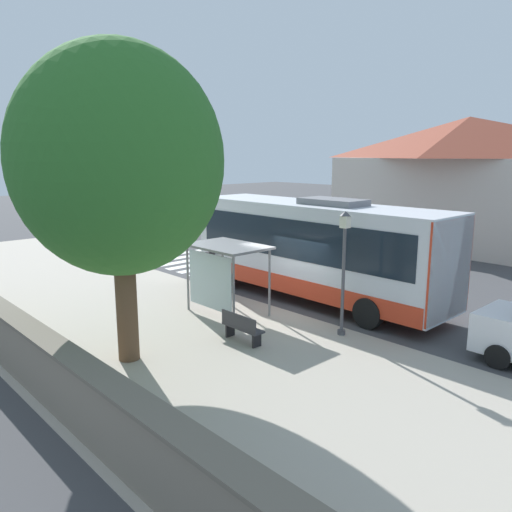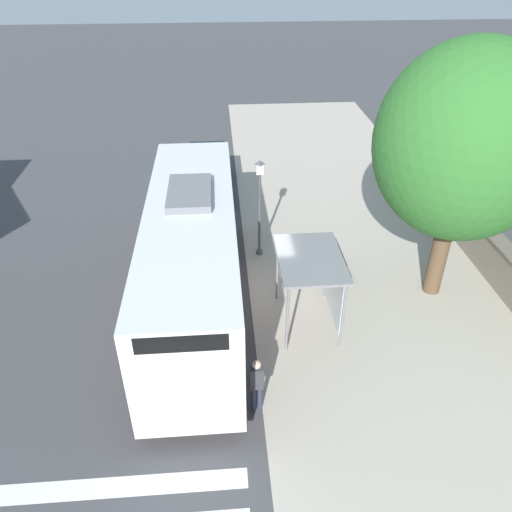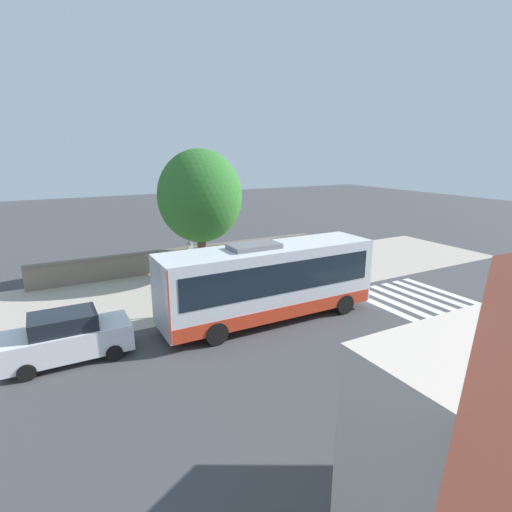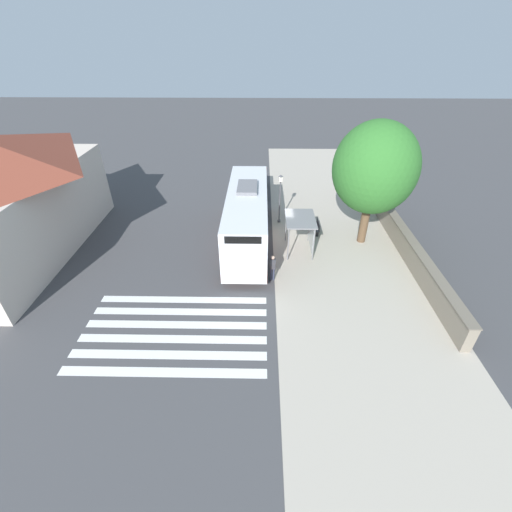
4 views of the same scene
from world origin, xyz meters
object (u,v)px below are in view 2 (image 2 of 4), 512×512
at_px(street_lamp_near, 260,201).
at_px(parked_car_behind_bus, 209,171).
at_px(pedestrian, 257,382).
at_px(bench, 338,264).
at_px(bus, 193,256).
at_px(shade_tree, 465,144).
at_px(bus_shelter, 315,268).

height_order(street_lamp_near, parked_car_behind_bus, street_lamp_near).
bearing_deg(parked_car_behind_bus, pedestrian, 95.26).
distance_m(bench, parked_car_behind_bus, 8.60).
bearing_deg(bus, shade_tree, -177.86).
xyz_separation_m(bus_shelter, street_lamp_near, (1.29, -3.98, 0.24)).
xyz_separation_m(bus_shelter, pedestrian, (1.97, 3.28, -1.03)).
bearing_deg(parked_car_behind_bus, bus_shelter, 108.05).
distance_m(bus, shade_tree, 8.53).
relative_size(bench, street_lamp_near, 0.39).
relative_size(pedestrian, street_lamp_near, 0.44).
bearing_deg(bus, parked_car_behind_bus, -92.68).
bearing_deg(shade_tree, bench, -20.85).
bearing_deg(bus_shelter, street_lamp_near, -72.11).
height_order(bench, street_lamp_near, street_lamp_near).
height_order(bus, shade_tree, shade_tree).
bearing_deg(pedestrian, street_lamp_near, -95.37).
bearing_deg(bus, street_lamp_near, -127.01).
distance_m(bus, street_lamp_near, 3.81).
distance_m(bench, shade_tree, 5.71).
xyz_separation_m(bus_shelter, bench, (-1.33, -2.38, -1.54)).
bearing_deg(street_lamp_near, bench, 148.57).
xyz_separation_m(street_lamp_near, parked_car_behind_bus, (1.88, -5.72, -1.31)).
height_order(shade_tree, parked_car_behind_bus, shade_tree).
distance_m(bus_shelter, parked_car_behind_bus, 10.26).
bearing_deg(parked_car_behind_bus, bus, 87.32).
height_order(bus_shelter, street_lamp_near, street_lamp_near).
bearing_deg(bus, bench, -163.68).
relative_size(pedestrian, bench, 1.15).
height_order(bus, bench, bus).
bearing_deg(pedestrian, bench, -120.21).
xyz_separation_m(bus, parked_car_behind_bus, (-0.41, -8.76, -1.04)).
xyz_separation_m(bus_shelter, shade_tree, (-4.32, -1.24, 3.19)).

